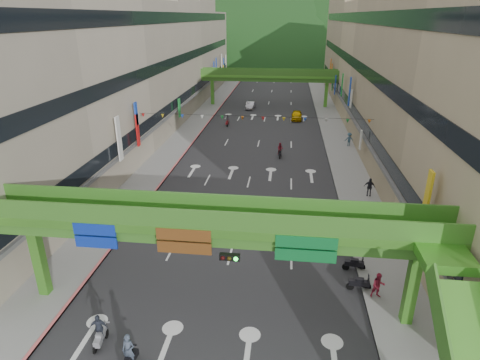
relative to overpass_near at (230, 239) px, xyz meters
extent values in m
cube|color=#28282B|center=(-0.93, 44.62, -5.20)|extent=(18.00, 140.00, 0.02)
cube|color=gray|center=(-11.93, 44.62, -5.13)|extent=(4.00, 140.00, 0.15)
cube|color=gray|center=(10.07, 44.62, -5.13)|extent=(4.00, 140.00, 0.15)
cube|color=#CC5959|center=(-10.03, 44.62, -5.12)|extent=(0.20, 140.00, 0.18)
cube|color=gray|center=(8.17, 44.62, -5.12)|extent=(0.20, 140.00, 0.18)
cube|color=#9E937F|center=(-19.93, 44.62, 4.29)|extent=(12.00, 95.00, 19.00)
cube|color=black|center=(-13.88, 44.62, -1.01)|extent=(0.08, 90.25, 1.40)
cube|color=black|center=(-13.88, 44.62, 4.99)|extent=(0.08, 90.25, 1.40)
cube|color=black|center=(-13.88, 44.62, 10.99)|extent=(0.08, 90.25, 1.40)
cube|color=gray|center=(18.07, 44.62, 4.29)|extent=(12.00, 95.00, 19.00)
cube|color=black|center=(12.02, 44.62, -1.01)|extent=(0.08, 90.25, 1.40)
cube|color=black|center=(12.02, 44.62, 4.99)|extent=(0.08, 90.25, 1.40)
cube|color=black|center=(12.02, 44.62, 10.99)|extent=(0.08, 90.25, 1.40)
cube|color=#4C9E2D|center=(-0.93, 0.62, 0.54)|extent=(28.00, 2.20, 0.50)
cube|color=#387223|center=(-0.93, 0.62, -0.06)|extent=(28.00, 1.76, 0.70)
cube|color=#4C9E2D|center=(-11.93, 0.62, -2.81)|extent=(0.60, 0.60, 4.80)
cube|color=#4C9E2D|center=(10.07, 0.62, -2.81)|extent=(0.60, 0.60, 4.80)
cube|color=#387223|center=(-0.93, -0.42, 1.34)|extent=(28.00, 0.12, 1.10)
cube|color=#387223|center=(-0.93, 1.66, 1.34)|extent=(28.00, 0.12, 1.10)
cube|color=navy|center=(-7.43, -0.46, -0.06)|extent=(2.40, 0.12, 1.50)
cube|color=#593314|center=(-2.43, -0.46, -0.06)|extent=(3.00, 0.12, 1.50)
cube|color=#0C5926|center=(4.07, -0.46, -0.06)|extent=(3.20, 0.12, 1.50)
cube|color=black|center=(0.07, -0.61, -0.71)|extent=(1.10, 0.28, 0.35)
cube|color=#4C9E2D|center=(-0.93, 59.62, 0.54)|extent=(28.00, 2.20, 0.50)
cube|color=#387223|center=(-0.93, 59.62, -0.06)|extent=(28.00, 1.76, 0.70)
cube|color=#4C9E2D|center=(-11.93, 59.62, -2.81)|extent=(0.60, 0.60, 4.80)
cube|color=#4C9E2D|center=(10.07, 59.62, -2.81)|extent=(0.60, 0.60, 4.80)
cube|color=#387223|center=(-0.93, 58.58, 1.34)|extent=(28.00, 0.12, 1.10)
cube|color=#387223|center=(-0.93, 60.66, 1.34)|extent=(28.00, 0.12, 1.10)
ellipsoid|color=#1C4419|center=(-15.93, 154.62, -5.21)|extent=(168.00, 140.00, 112.00)
ellipsoid|color=#1C4419|center=(24.07, 174.62, -5.21)|extent=(208.00, 176.00, 128.00)
cylinder|color=black|center=(-0.93, 24.62, 0.99)|extent=(26.00, 0.03, 0.03)
cone|color=red|center=(-13.43, 24.62, 0.74)|extent=(0.36, 0.36, 0.40)
cone|color=gold|center=(-11.16, 24.62, 0.74)|extent=(0.36, 0.36, 0.40)
cone|color=#193FB2|center=(-8.89, 24.62, 0.74)|extent=(0.36, 0.36, 0.40)
cone|color=silver|center=(-6.61, 24.62, 0.74)|extent=(0.36, 0.36, 0.40)
cone|color=#198C33|center=(-4.34, 24.62, 0.74)|extent=(0.36, 0.36, 0.40)
cone|color=orange|center=(-2.07, 24.62, 0.74)|extent=(0.36, 0.36, 0.40)
cone|color=red|center=(0.20, 24.62, 0.74)|extent=(0.36, 0.36, 0.40)
cone|color=gold|center=(2.48, 24.62, 0.74)|extent=(0.36, 0.36, 0.40)
cone|color=#193FB2|center=(4.75, 24.62, 0.74)|extent=(0.36, 0.36, 0.40)
cone|color=silver|center=(7.02, 24.62, 0.74)|extent=(0.36, 0.36, 0.40)
cone|color=#198C33|center=(9.29, 24.62, 0.74)|extent=(0.36, 0.36, 0.40)
cone|color=orange|center=(11.57, 24.62, 0.74)|extent=(0.36, 0.36, 0.40)
cube|color=black|center=(-4.45, -4.38, -4.66)|extent=(0.49, 1.33, 0.35)
cube|color=black|center=(-4.45, -4.38, -4.41)|extent=(0.36, 0.58, 0.18)
cube|color=black|center=(-4.51, -3.83, -4.16)|extent=(0.55, 0.12, 0.06)
cylinder|color=black|center=(-4.51, -3.83, -4.96)|extent=(0.15, 0.51, 0.50)
imported|color=#374252|center=(-4.45, -4.38, -3.97)|extent=(0.68, 0.49, 1.77)
cube|color=black|center=(2.16, 29.06, -4.66)|extent=(0.36, 1.30, 0.35)
cube|color=black|center=(2.16, 29.06, -4.41)|extent=(0.31, 0.55, 0.18)
cube|color=black|center=(2.16, 29.61, -4.16)|extent=(0.55, 0.07, 0.06)
cylinder|color=black|center=(2.16, 29.61, -4.96)|extent=(0.10, 0.50, 0.50)
cylinder|color=black|center=(2.17, 28.51, -4.96)|extent=(0.10, 0.50, 0.50)
imported|color=maroon|center=(2.16, 29.06, -4.08)|extent=(0.76, 0.60, 1.56)
cube|color=gray|center=(-6.62, -3.04, -4.66)|extent=(0.52, 1.33, 0.35)
cube|color=gray|center=(-6.62, -3.04, -4.41)|extent=(0.37, 0.58, 0.18)
cube|color=gray|center=(-6.55, -2.49, -4.16)|extent=(0.55, 0.13, 0.06)
cylinder|color=black|center=(-6.55, -2.49, -4.96)|extent=(0.17, 0.51, 0.50)
cylinder|color=black|center=(-6.70, -3.58, -4.96)|extent=(0.17, 0.51, 0.50)
imported|color=#292E3B|center=(-6.62, -3.04, -4.04)|extent=(1.00, 0.52, 1.62)
cube|color=maroon|center=(-6.61, 43.61, -4.66)|extent=(0.47, 1.33, 0.35)
cube|color=maroon|center=(-6.61, 43.61, -4.41)|extent=(0.35, 0.58, 0.18)
cube|color=maroon|center=(-6.67, 44.16, -4.16)|extent=(0.55, 0.11, 0.06)
cylinder|color=black|center=(-6.67, 44.16, -4.96)|extent=(0.15, 0.51, 0.50)
cylinder|color=black|center=(-6.56, 43.06, -4.96)|extent=(0.15, 0.51, 0.50)
imported|color=#39383E|center=(-6.61, 43.61, -4.11)|extent=(0.77, 0.54, 1.49)
cube|color=black|center=(7.87, 3.38, -4.66)|extent=(1.33, 0.46, 0.35)
cube|color=black|center=(7.87, 3.38, -4.41)|extent=(0.57, 0.35, 0.18)
cube|color=black|center=(8.41, 3.42, -4.16)|extent=(0.11, 0.55, 0.06)
cylinder|color=black|center=(8.41, 3.42, -4.96)|extent=(0.51, 0.14, 0.50)
cylinder|color=black|center=(7.32, 3.33, -4.96)|extent=(0.51, 0.14, 0.50)
cube|color=black|center=(7.87, 5.58, -4.66)|extent=(1.33, 0.46, 0.35)
cube|color=black|center=(7.87, 5.58, -4.41)|extent=(0.57, 0.35, 0.18)
cube|color=black|center=(8.41, 5.62, -4.16)|extent=(0.11, 0.55, 0.06)
cylinder|color=black|center=(8.41, 5.62, -4.96)|extent=(0.51, 0.14, 0.50)
cylinder|color=black|center=(7.32, 5.53, -4.96)|extent=(0.51, 0.14, 0.50)
cube|color=black|center=(7.87, 7.78, -4.66)|extent=(1.33, 0.46, 0.35)
cube|color=black|center=(7.87, 7.78, -4.41)|extent=(0.57, 0.35, 0.18)
cube|color=black|center=(8.41, 7.82, -4.16)|extent=(0.11, 0.55, 0.06)
cylinder|color=black|center=(8.41, 7.82, -4.96)|extent=(0.51, 0.14, 0.50)
cylinder|color=black|center=(7.32, 7.73, -4.96)|extent=(0.51, 0.14, 0.50)
cube|color=black|center=(7.87, 9.98, -4.66)|extent=(1.33, 0.46, 0.35)
cube|color=black|center=(7.87, 9.98, -4.41)|extent=(0.57, 0.35, 0.18)
cube|color=black|center=(8.41, 10.02, -4.16)|extent=(0.11, 0.55, 0.06)
cylinder|color=black|center=(8.41, 10.02, -4.96)|extent=(0.51, 0.14, 0.50)
cylinder|color=black|center=(7.32, 9.93, -4.96)|extent=(0.51, 0.14, 0.50)
cube|color=black|center=(7.87, 12.18, -4.66)|extent=(1.33, 0.46, 0.35)
cube|color=black|center=(7.87, 12.18, -4.41)|extent=(0.57, 0.35, 0.18)
cube|color=black|center=(8.41, 12.22, -4.16)|extent=(0.11, 0.55, 0.06)
cylinder|color=black|center=(8.41, 12.22, -4.96)|extent=(0.51, 0.14, 0.50)
cylinder|color=black|center=(7.32, 12.13, -4.96)|extent=(0.51, 0.14, 0.50)
cube|color=black|center=(7.87, 14.38, -4.66)|extent=(1.33, 0.46, 0.35)
cube|color=black|center=(7.87, 14.38, -4.41)|extent=(0.57, 0.35, 0.18)
cube|color=black|center=(8.41, 14.42, -4.16)|extent=(0.11, 0.55, 0.06)
cylinder|color=black|center=(8.41, 14.42, -4.96)|extent=(0.51, 0.14, 0.50)
cylinder|color=black|center=(7.32, 14.33, -4.96)|extent=(0.51, 0.14, 0.50)
imported|color=#A7A6AD|center=(-4.08, 56.80, -4.53)|extent=(1.78, 4.21, 1.35)
imported|color=#CC9903|center=(4.47, 49.11, -4.44)|extent=(1.97, 4.54, 1.52)
imported|color=#A8203A|center=(8.87, 2.62, -4.36)|extent=(0.92, 0.77, 1.69)
imported|color=black|center=(11.06, 18.25, -4.30)|extent=(1.12, 0.61, 1.80)
imported|color=#304C5E|center=(11.27, 34.62, -4.31)|extent=(0.88, 0.61, 1.80)
camera|label=1|loc=(2.75, -18.65, 11.24)|focal=30.00mm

